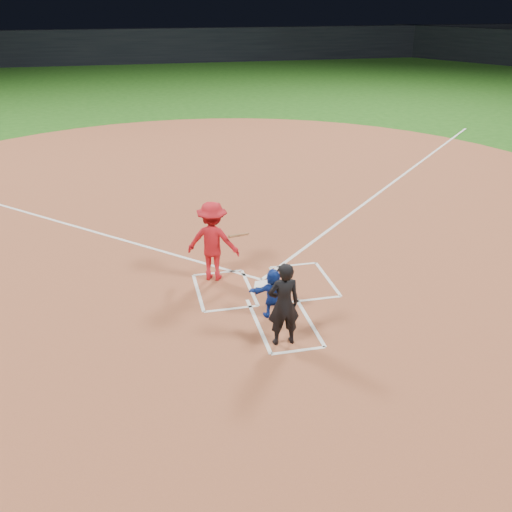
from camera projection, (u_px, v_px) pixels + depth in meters
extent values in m
plane|color=#1C4E13|center=(265.00, 286.00, 13.61)|extent=(120.00, 120.00, 0.00)
cylinder|color=brown|center=(222.00, 203.00, 18.91)|extent=(28.00, 28.00, 0.01)
cube|color=black|center=(148.00, 46.00, 55.38)|extent=(80.00, 1.20, 3.20)
cylinder|color=white|center=(265.00, 285.00, 13.60)|extent=(0.60, 0.60, 0.02)
imported|color=navy|center=(273.00, 293.00, 12.12)|extent=(1.03, 0.36, 1.10)
imported|color=black|center=(284.00, 304.00, 11.02)|extent=(0.65, 0.43, 1.75)
cube|color=white|center=(218.00, 273.00, 14.21)|extent=(1.22, 0.08, 0.01)
cube|color=white|center=(231.00, 309.00, 12.59)|extent=(1.22, 0.08, 0.01)
cube|color=white|center=(249.00, 287.00, 13.53)|extent=(0.08, 1.83, 0.01)
cube|color=white|center=(198.00, 292.00, 13.28)|extent=(0.08, 1.83, 0.01)
cube|color=white|center=(293.00, 265.00, 14.61)|extent=(1.22, 0.08, 0.01)
cube|color=white|center=(316.00, 299.00, 12.99)|extent=(1.22, 0.08, 0.01)
cube|color=white|center=(279.00, 284.00, 13.68)|extent=(0.08, 1.83, 0.01)
cube|color=white|center=(328.00, 279.00, 13.92)|extent=(0.08, 1.83, 0.01)
cube|color=white|center=(258.00, 325.00, 11.99)|extent=(0.08, 2.20, 0.01)
cube|color=white|center=(308.00, 319.00, 12.21)|extent=(0.08, 2.20, 0.01)
cube|color=white|center=(298.00, 351.00, 11.13)|extent=(1.10, 0.08, 0.01)
cube|color=white|center=(400.00, 177.00, 21.55)|extent=(14.21, 14.21, 0.01)
cube|color=white|center=(2.00, 205.00, 18.69)|extent=(14.21, 14.21, 0.01)
imported|color=red|center=(213.00, 241.00, 13.55)|extent=(1.45, 1.15, 1.96)
cylinder|color=brown|center=(239.00, 235.00, 13.47)|extent=(0.63, 0.65, 0.28)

